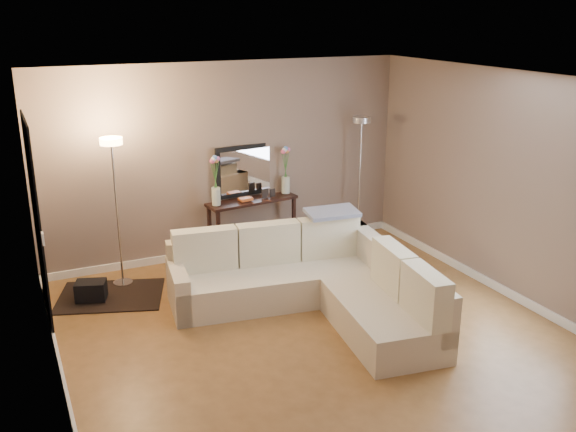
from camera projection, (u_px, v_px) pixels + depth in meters
name	position (u px, v px, depth m)	size (l,w,h in m)	color
floor	(321.00, 340.00, 6.56)	(5.00, 5.50, 0.01)	olive
ceiling	(325.00, 82.00, 5.76)	(5.00, 5.50, 0.01)	white
wall_back	(227.00, 161.00, 8.55)	(5.00, 0.02, 2.60)	gray
wall_front	(540.00, 353.00, 3.77)	(5.00, 0.02, 2.60)	gray
wall_left	(47.00, 260.00, 5.17)	(0.02, 5.50, 2.60)	gray
wall_right	(522.00, 190.00, 7.16)	(0.02, 5.50, 2.60)	gray
baseboard_back	(230.00, 249.00, 8.91)	(5.00, 0.03, 0.10)	white
baseboard_left	(66.00, 394.00, 5.56)	(0.03, 5.50, 0.10)	white
baseboard_right	(508.00, 293.00, 7.53)	(0.03, 5.50, 0.10)	white
doorway	(37.00, 222.00, 6.71)	(0.02, 1.20, 2.20)	black
switch_plate	(43.00, 239.00, 5.94)	(0.02, 0.08, 0.12)	white
sectional_sofa	(314.00, 282.00, 7.16)	(2.54, 2.65, 0.86)	beige
throw_blanket	(332.00, 212.00, 7.63)	(0.62, 0.36, 0.05)	#7E87A3
console_table	(248.00, 224.00, 8.72)	(1.29, 0.50, 0.78)	black
leaning_mirror	(246.00, 170.00, 8.67)	(0.89, 0.15, 0.70)	black
table_decor	(253.00, 197.00, 8.61)	(0.54, 0.14, 0.13)	#D25D25
flower_vase_left	(216.00, 184.00, 8.29)	(0.15, 0.13, 0.66)	silver
flower_vase_right	(286.00, 173.00, 8.83)	(0.15, 0.13, 0.66)	silver
floor_lamp_lit	(115.00, 183.00, 7.50)	(0.33, 0.33, 1.82)	silver
floor_lamp_unlit	(360.00, 155.00, 8.99)	(0.26, 0.26, 1.81)	silver
charcoal_rug	(111.00, 296.00, 7.55)	(1.19, 0.89, 0.02)	black
black_bag	(91.00, 290.00, 7.40)	(0.34, 0.24, 0.22)	black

